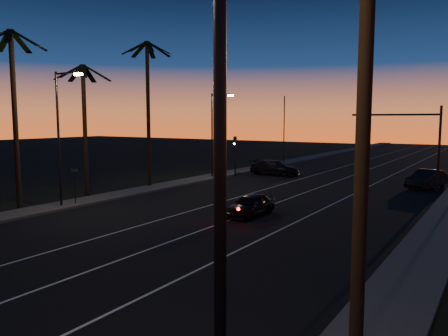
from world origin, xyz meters
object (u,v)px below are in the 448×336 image
Objects in this scene: lead_car at (250,205)px; cross_car at (275,168)px; utility_pole at (362,151)px; signal_mast at (408,133)px; right_car at (427,179)px.

cross_car is at bearing 111.93° from lead_car.
utility_pole is 18.72m from lead_car.
lead_car is (-6.19, -15.31, -4.09)m from signal_mast.
right_car is (7.45, 17.68, 0.12)m from lead_car.
signal_mast is 4.79m from right_car.
lead_car is at bearing 125.97° from utility_pole.
utility_pole is 1.95× the size of right_car.
lead_car is at bearing -68.07° from cross_car.
lead_car is 0.88× the size of right_car.
utility_pole is 30.33m from signal_mast.
right_car is 14.98m from cross_car.
utility_pole is 32.83m from right_car.
right_car is at bearing 67.14° from lead_car.
utility_pole reaches higher than lead_car.
signal_mast reaches higher than cross_car.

